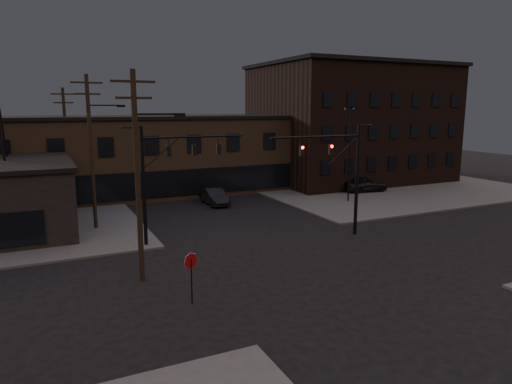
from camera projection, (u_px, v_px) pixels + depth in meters
ground at (313, 266)px, 26.72m from camera, size 140.00×140.00×0.00m
sidewalk_ne at (368, 183)px, 55.56m from camera, size 30.00×30.00×0.15m
building_row at (178, 154)px, 50.84m from camera, size 40.00×12.00×8.00m
building_right at (350, 125)px, 57.85m from camera, size 22.00×16.00×14.00m
traffic_signal_near at (344, 168)px, 32.09m from camera, size 7.12×0.24×8.00m
traffic_signal_far at (162, 171)px, 30.06m from camera, size 7.12×0.24×8.00m
stop_sign at (191, 266)px, 21.23m from camera, size 0.72×0.33×2.48m
utility_pole_near at (139, 172)px, 23.43m from camera, size 3.70×0.28×11.00m
utility_pole_mid at (92, 149)px, 33.60m from camera, size 3.70×0.28×11.50m
utility_pole_far at (67, 143)px, 43.86m from camera, size 2.20×0.28×11.00m
lot_light_a at (350, 146)px, 43.65m from camera, size 1.50×0.28×9.14m
lot_light_b at (366, 141)px, 50.63m from camera, size 1.50×0.28×9.14m
parked_car_lot_a at (365, 184)px, 49.45m from camera, size 5.01×2.53×1.63m
parked_car_lot_b at (345, 182)px, 51.88m from camera, size 4.50×2.70×1.22m
car_crossing at (214, 196)px, 43.60m from camera, size 1.73×4.73×1.55m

